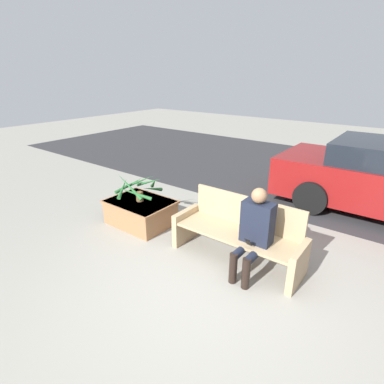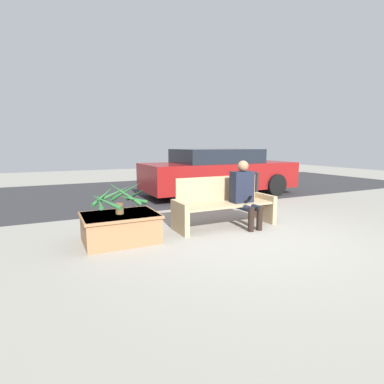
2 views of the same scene
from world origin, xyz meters
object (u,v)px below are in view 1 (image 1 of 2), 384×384
object	(u,v)px
person_seated	(254,229)
potted_plant	(139,187)
bench	(239,233)
planter_box	(141,211)

from	to	relation	value
person_seated	potted_plant	xyz separation A→B (m)	(-2.24, 0.11, 0.04)
bench	potted_plant	world-z (taller)	potted_plant
bench	planter_box	bearing A→B (deg)	-177.05
planter_box	potted_plant	size ratio (longest dim) A/B	1.34
person_seated	planter_box	size ratio (longest dim) A/B	1.06
bench	person_seated	distance (m)	0.44
bench	planter_box	distance (m)	1.92
bench	planter_box	world-z (taller)	bench
planter_box	potted_plant	xyz separation A→B (m)	(-0.02, 0.01, 0.45)
planter_box	bench	bearing A→B (deg)	2.95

